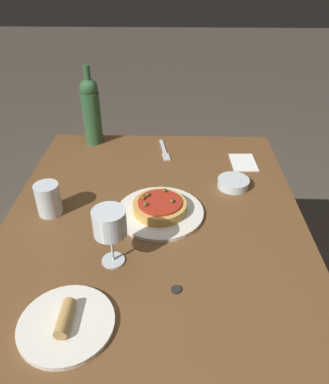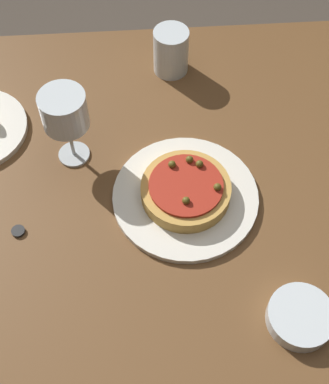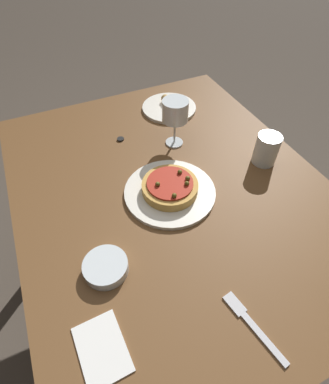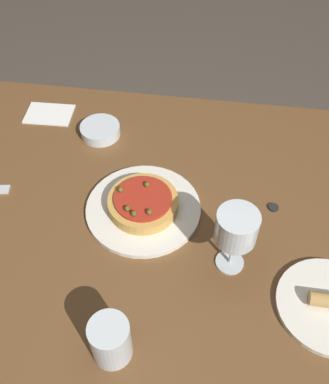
{
  "view_description": "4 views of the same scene",
  "coord_description": "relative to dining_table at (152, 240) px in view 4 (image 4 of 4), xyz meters",
  "views": [
    {
      "loc": [
        -0.89,
        -0.05,
        1.42
      ],
      "look_at": [
        0.04,
        -0.03,
        0.79
      ],
      "focal_mm": 35.0,
      "sensor_mm": 36.0,
      "label": 1
    },
    {
      "loc": [
        -0.05,
        -0.54,
        1.56
      ],
      "look_at": [
        -0.02,
        -0.06,
        0.82
      ],
      "focal_mm": 50.0,
      "sensor_mm": 36.0,
      "label": 2
    },
    {
      "loc": [
        0.55,
        -0.28,
        1.38
      ],
      "look_at": [
        0.03,
        -0.04,
        0.75
      ],
      "focal_mm": 28.0,
      "sensor_mm": 36.0,
      "label": 3
    },
    {
      "loc": [
        -0.12,
        0.62,
        1.55
      ],
      "look_at": [
        -0.02,
        -0.05,
        0.75
      ],
      "focal_mm": 42.0,
      "sensor_mm": 36.0,
      "label": 4
    }
  ],
  "objects": [
    {
      "name": "dining_table",
      "position": [
        0.0,
        0.0,
        0.0
      ],
      "size": [
        1.14,
        0.9,
        0.73
      ],
      "color": "brown",
      "rests_on": "ground_plane"
    },
    {
      "name": "side_bowl",
      "position": [
        0.18,
        -0.26,
        0.11
      ],
      "size": [
        0.11,
        0.11,
        0.03
      ],
      "color": "silver",
      "rests_on": "dining_table"
    },
    {
      "name": "paper_napkin",
      "position": [
        0.35,
        -0.32,
        0.1
      ],
      "size": [
        0.13,
        0.1,
        0.0
      ],
      "color": "white",
      "rests_on": "dining_table"
    },
    {
      "name": "dinner_plate",
      "position": [
        0.02,
        -0.02,
        0.1
      ],
      "size": [
        0.27,
        0.27,
        0.01
      ],
      "color": "white",
      "rests_on": "dining_table"
    },
    {
      "name": "pizza",
      "position": [
        0.02,
        -0.02,
        0.12
      ],
      "size": [
        0.16,
        0.16,
        0.05
      ],
      "color": "gold",
      "rests_on": "dinner_plate"
    },
    {
      "name": "ground_plane",
      "position": [
        0.0,
        0.0,
        -0.63
      ],
      "size": [
        14.0,
        14.0,
        0.0
      ],
      "primitive_type": "plane",
      "color": "#4C4238"
    },
    {
      "name": "water_cup",
      "position": [
        0.02,
        0.32,
        0.15
      ],
      "size": [
        0.07,
        0.07,
        0.1
      ],
      "color": "silver",
      "rests_on": "dining_table"
    },
    {
      "name": "bottle_cap",
      "position": [
        -0.28,
        -0.07,
        0.1
      ],
      "size": [
        0.02,
        0.02,
        0.01
      ],
      "color": "black",
      "rests_on": "dining_table"
    },
    {
      "name": "wine_glass",
      "position": [
        -0.18,
        0.1,
        0.22
      ],
      "size": [
        0.08,
        0.08,
        0.16
      ],
      "color": "silver",
      "rests_on": "dining_table"
    }
  ]
}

